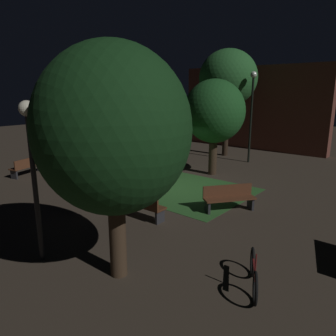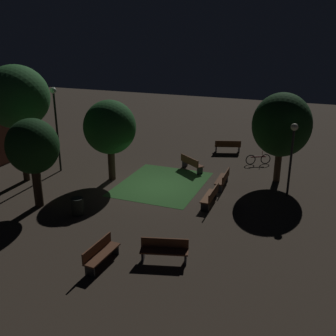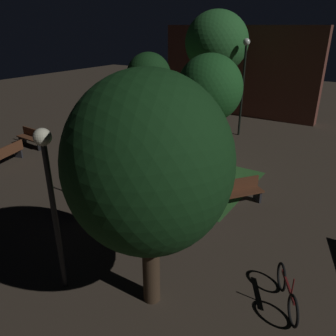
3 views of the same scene
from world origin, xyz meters
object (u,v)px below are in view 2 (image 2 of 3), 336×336
at_px(bench_back_row, 164,249).
at_px(lamp_post_plaza_east, 56,116).
at_px(tree_back_right, 17,98).
at_px(bench_by_lamp, 228,146).
at_px(bench_corner, 191,163).
at_px(bicycle, 258,159).
at_px(bench_lawn_edge, 211,196).
at_px(tree_left_canopy, 282,125).
at_px(tree_near_wall, 110,128).
at_px(lamp_post_path_center, 292,147).
at_px(bench_front_left, 223,179).
at_px(trash_bin, 78,206).
at_px(bench_front_right, 100,253).
at_px(tree_tall_center, 33,147).

bearing_deg(bench_back_row, lamp_post_plaza_east, 54.40).
bearing_deg(lamp_post_plaza_east, tree_back_right, 157.71).
bearing_deg(lamp_post_plaza_east, bench_by_lamp, -49.30).
distance_m(bench_corner, bicycle, 4.51).
relative_size(bench_lawn_edge, tree_left_canopy, 0.36).
height_order(bench_lawn_edge, lamp_post_plaza_east, lamp_post_plaza_east).
distance_m(tree_near_wall, lamp_post_path_center, 9.77).
bearing_deg(bench_front_left, trash_bin, 136.52).
bearing_deg(bench_front_left, bench_back_row, 178.06).
height_order(tree_left_canopy, lamp_post_path_center, tree_left_canopy).
bearing_deg(bench_corner, bicycle, -53.71).
bearing_deg(bench_front_right, bench_front_left, -14.66).
height_order(bench_lawn_edge, bench_corner, same).
bearing_deg(tree_near_wall, bench_by_lamp, -33.38).
distance_m(bench_front_left, trash_bin, 8.02).
relative_size(tree_left_canopy, lamp_post_plaza_east, 0.99).
height_order(bench_lawn_edge, trash_bin, bench_lawn_edge).
height_order(bench_corner, lamp_post_path_center, lamp_post_path_center).
xyz_separation_m(bench_front_right, lamp_post_path_center, (9.08, -5.79, 2.20)).
distance_m(bench_back_row, trash_bin, 5.67).
bearing_deg(tree_near_wall, bench_back_row, -138.54).
bearing_deg(tree_left_canopy, tree_back_right, 110.87).
xyz_separation_m(bench_lawn_edge, bench_by_lamp, (8.92, 1.26, 0.00)).
xyz_separation_m(bench_back_row, bicycle, (12.53, -1.44, -0.14)).
relative_size(bench_back_row, tree_tall_center, 0.43).
height_order(bench_lawn_edge, tree_left_canopy, tree_left_canopy).
bearing_deg(trash_bin, tree_tall_center, 86.93).
relative_size(lamp_post_plaza_east, bicycle, 3.43).
bearing_deg(tree_back_right, bench_back_row, -114.78).
height_order(bench_front_left, tree_left_canopy, tree_left_canopy).
bearing_deg(bicycle, tree_back_right, 122.76).
height_order(tree_near_wall, lamp_post_path_center, tree_near_wall).
xyz_separation_m(bench_back_row, tree_tall_center, (2.28, 7.56, 2.53)).
xyz_separation_m(tree_back_right, trash_bin, (-2.70, -5.25, -4.34)).
height_order(tree_near_wall, trash_bin, tree_near_wall).
height_order(bench_corner, bicycle, bicycle).
relative_size(bench_by_lamp, tree_back_right, 0.29).
relative_size(tree_back_right, tree_tall_center, 1.48).
height_order(bench_front_right, bench_corner, same).
bearing_deg(tree_left_canopy, trash_bin, 133.76).
height_order(tree_back_right, tree_left_canopy, tree_back_right).
bearing_deg(bench_lawn_edge, bench_front_left, 0.00).
bearing_deg(tree_left_canopy, bench_corner, 91.14).
distance_m(bench_back_row, tree_back_right, 12.33).
height_order(lamp_post_plaza_east, trash_bin, lamp_post_plaza_east).
relative_size(bench_front_left, tree_back_right, 0.28).
relative_size(bench_lawn_edge, tree_back_right, 0.28).
bearing_deg(bicycle, lamp_post_plaza_east, 116.86).
xyz_separation_m(bench_corner, tree_back_right, (-5.01, 8.30, 4.27)).
xyz_separation_m(tree_back_right, lamp_post_path_center, (3.14, -14.19, -2.07)).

